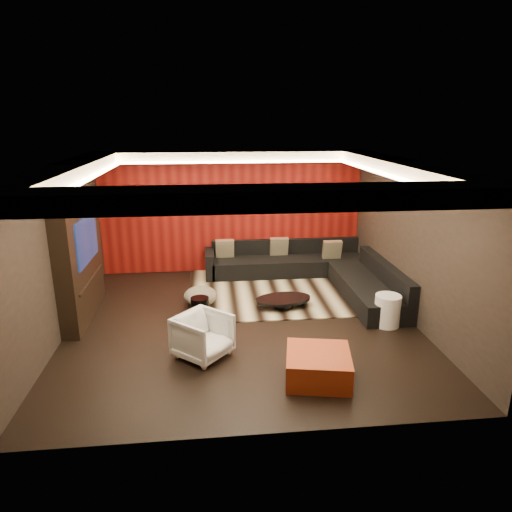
{
  "coord_description": "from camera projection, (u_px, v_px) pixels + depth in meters",
  "views": [
    {
      "loc": [
        -0.55,
        -7.39,
        3.49
      ],
      "look_at": [
        0.3,
        0.6,
        1.05
      ],
      "focal_mm": 32.0,
      "sensor_mm": 36.0,
      "label": 1
    }
  ],
  "objects": [
    {
      "name": "white_side_table",
      "position": [
        387.0,
        310.0,
        7.93
      ],
      "size": [
        0.55,
        0.55,
        0.56
      ],
      "primitive_type": "cylinder",
      "rotation": [
        0.0,
        0.0,
        -0.29
      ],
      "color": "white",
      "rests_on": "floor"
    },
    {
      "name": "sectional_sofa",
      "position": [
        315.0,
        272.0,
        9.98
      ],
      "size": [
        3.65,
        3.5,
        0.75
      ],
      "color": "black",
      "rests_on": "floor"
    },
    {
      "name": "coffee_table",
      "position": [
        283.0,
        302.0,
        8.72
      ],
      "size": [
        1.24,
        1.24,
        0.18
      ],
      "primitive_type": "cylinder",
      "rotation": [
        0.0,
        0.0,
        0.17
      ],
      "color": "black",
      "rests_on": "rug"
    },
    {
      "name": "soffit_front",
      "position": [
        261.0,
        198.0,
        4.76
      ],
      "size": [
        6.0,
        0.6,
        0.22
      ],
      "primitive_type": "cube",
      "color": "silver",
      "rests_on": "ground"
    },
    {
      "name": "cove_right",
      "position": [
        383.0,
        174.0,
        7.59
      ],
      "size": [
        0.08,
        4.8,
        0.04
      ],
      "primitive_type": "cube",
      "color": "#FFD899",
      "rests_on": "ground"
    },
    {
      "name": "tv_shelf",
      "position": [
        91.0,
        280.0,
        8.2
      ],
      "size": [
        0.04,
        1.6,
        0.04
      ],
      "primitive_type": "cube",
      "color": "black",
      "rests_on": "ground"
    },
    {
      "name": "striped_pouf",
      "position": [
        200.0,
        296.0,
        8.8
      ],
      "size": [
        0.72,
        0.72,
        0.35
      ],
      "primitive_type": "ellipsoid",
      "rotation": [
        0.0,
        0.0,
        -0.14
      ],
      "color": "beige",
      "rests_on": "rug"
    },
    {
      "name": "red_feature_wall",
      "position": [
        232.0,
        212.0,
        10.53
      ],
      "size": [
        5.98,
        0.05,
        2.78
      ],
      "primitive_type": "cube",
      "color": "#6B0C0A",
      "rests_on": "ground"
    },
    {
      "name": "throw_pillows",
      "position": [
        278.0,
        248.0,
        10.48
      ],
      "size": [
        2.84,
        0.59,
        0.44
      ],
      "color": "beige",
      "rests_on": "sectional_sofa"
    },
    {
      "name": "soffit_back",
      "position": [
        232.0,
        156.0,
        9.89
      ],
      "size": [
        6.0,
        0.6,
        0.22
      ],
      "primitive_type": "cube",
      "color": "silver",
      "rests_on": "ground"
    },
    {
      "name": "armchair",
      "position": [
        203.0,
        336.0,
        6.87
      ],
      "size": [
        1.03,
        1.03,
        0.67
      ],
      "primitive_type": "imported",
      "rotation": [
        0.0,
        0.0,
        0.84
      ],
      "color": "silver",
      "rests_on": "floor"
    },
    {
      "name": "orange_ottoman",
      "position": [
        318.0,
        366.0,
        6.32
      ],
      "size": [
        1.03,
        1.03,
        0.39
      ],
      "primitive_type": "cube",
      "rotation": [
        0.0,
        0.0,
        -0.19
      ],
      "color": "maroon",
      "rests_on": "floor"
    },
    {
      "name": "tv_screen",
      "position": [
        86.0,
        239.0,
        7.98
      ],
      "size": [
        0.04,
        1.3,
        0.8
      ],
      "primitive_type": "cube",
      "color": "black",
      "rests_on": "ground"
    },
    {
      "name": "drum_stool",
      "position": [
        200.0,
        308.0,
        8.21
      ],
      "size": [
        0.38,
        0.38,
        0.39
      ],
      "primitive_type": "cylinder",
      "rotation": [
        0.0,
        0.0,
        0.17
      ],
      "color": "black",
      "rests_on": "rug"
    },
    {
      "name": "wall_right",
      "position": [
        413.0,
        242.0,
        8.01
      ],
      "size": [
        0.02,
        6.0,
        2.8
      ],
      "primitive_type": "cube",
      "color": "black",
      "rests_on": "ground"
    },
    {
      "name": "cove_left",
      "position": [
        91.0,
        177.0,
        7.11
      ],
      "size": [
        0.08,
        4.8,
        0.04
      ],
      "primitive_type": "cube",
      "color": "#FFD899",
      "rests_on": "ground"
    },
    {
      "name": "tv_surround",
      "position": [
        79.0,
        259.0,
        8.07
      ],
      "size": [
        0.3,
        2.0,
        2.2
      ],
      "primitive_type": "cube",
      "color": "black",
      "rests_on": "ground"
    },
    {
      "name": "wall_back",
      "position": [
        232.0,
        212.0,
        10.56
      ],
      "size": [
        6.0,
        0.02,
        2.8
      ],
      "primitive_type": "cube",
      "color": "black",
      "rests_on": "ground"
    },
    {
      "name": "ceiling",
      "position": [
        241.0,
        162.0,
        7.29
      ],
      "size": [
        6.0,
        6.0,
        0.02
      ],
      "primitive_type": "cube",
      "color": "silver",
      "rests_on": "ground"
    },
    {
      "name": "cove_back",
      "position": [
        233.0,
        162.0,
        9.6
      ],
      "size": [
        4.8,
        0.08,
        0.04
      ],
      "primitive_type": "cube",
      "color": "#FFD899",
      "rests_on": "ground"
    },
    {
      "name": "wall_left",
      "position": [
        57.0,
        252.0,
        7.39
      ],
      "size": [
        0.02,
        6.0,
        2.8
      ],
      "primitive_type": "cube",
      "color": "black",
      "rests_on": "ground"
    },
    {
      "name": "cove_front",
      "position": [
        257.0,
        201.0,
        5.11
      ],
      "size": [
        4.8,
        0.08,
        0.04
      ],
      "primitive_type": "cube",
      "color": "#FFD899",
      "rests_on": "ground"
    },
    {
      "name": "floor",
      "position": [
        243.0,
        323.0,
        8.11
      ],
      "size": [
        6.0,
        6.0,
        0.02
      ],
      "primitive_type": "cube",
      "color": "black",
      "rests_on": "ground"
    },
    {
      "name": "rug",
      "position": [
        284.0,
        290.0,
        9.63
      ],
      "size": [
        4.01,
        3.02,
        0.02
      ],
      "primitive_type": "cube",
      "rotation": [
        0.0,
        0.0,
        -0.01
      ],
      "color": "beige",
      "rests_on": "floor"
    },
    {
      "name": "soffit_left",
      "position": [
        68.0,
        172.0,
        7.05
      ],
      "size": [
        0.6,
        4.8,
        0.22
      ],
      "primitive_type": "cube",
      "color": "silver",
      "rests_on": "ground"
    },
    {
      "name": "soffit_right",
      "position": [
        403.0,
        168.0,
        7.6
      ],
      "size": [
        0.6,
        4.8,
        0.22
      ],
      "primitive_type": "cube",
      "color": "silver",
      "rests_on": "ground"
    }
  ]
}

